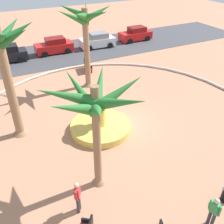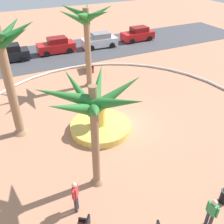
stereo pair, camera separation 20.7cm
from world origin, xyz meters
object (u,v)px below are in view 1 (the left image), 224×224
at_px(parked_car_second, 54,46).
at_px(parked_car_rightmost, 136,34).
at_px(person_cyclist_photo, 78,196).
at_px(fountain, 101,126).
at_px(bench_north, 88,67).
at_px(parked_car_third, 97,41).
at_px(palm_tree_by_curb, 94,107).
at_px(parked_car_leftmost, 6,54).
at_px(palm_tree_near_fountain, 1,53).
at_px(palm_tree_mid_plaza, 85,27).
at_px(person_cyclist_helmet, 214,211).

relative_size(parked_car_second, parked_car_rightmost, 1.00).
bearing_deg(person_cyclist_photo, fountain, 56.06).
height_order(fountain, parked_car_second, fountain).
height_order(bench_north, parked_car_third, parked_car_third).
distance_m(palm_tree_by_curb, parked_car_second, 19.54).
xyz_separation_m(fountain, parked_car_third, (6.40, 14.67, 0.48)).
relative_size(parked_car_leftmost, parked_car_second, 1.01).
bearing_deg(person_cyclist_photo, palm_tree_by_curb, 37.54).
distance_m(fountain, parked_car_third, 16.01).
bearing_deg(parked_car_second, palm_tree_near_fountain, -114.73).
bearing_deg(fountain, parked_car_third, 66.44).
bearing_deg(palm_tree_mid_plaza, person_cyclist_helmet, -91.57).
height_order(person_cyclist_helmet, parked_car_third, parked_car_third).
bearing_deg(parked_car_leftmost, palm_tree_by_curb, -85.03).
xyz_separation_m(palm_tree_near_fountain, parked_car_rightmost, (16.25, 12.97, -4.40)).
bearing_deg(parked_car_third, palm_tree_near_fountain, -130.82).
bearing_deg(parked_car_second, parked_car_third, -4.31).
distance_m(person_cyclist_helmet, person_cyclist_photo, 5.54).
relative_size(palm_tree_mid_plaza, parked_car_leftmost, 1.58).
distance_m(palm_tree_near_fountain, palm_tree_mid_plaza, 7.53).
height_order(person_cyclist_photo, parked_car_second, person_cyclist_photo).
bearing_deg(palm_tree_by_curb, bench_north, 69.55).
bearing_deg(person_cyclist_helmet, palm_tree_by_curb, 127.71).
bearing_deg(palm_tree_mid_plaza, parked_car_rightmost, 41.44).
xyz_separation_m(bench_north, person_cyclist_helmet, (-1.59, -17.06, 0.56)).
height_order(palm_tree_mid_plaza, person_cyclist_photo, palm_tree_mid_plaza).
relative_size(palm_tree_by_curb, person_cyclist_helmet, 3.43).
relative_size(fountain, person_cyclist_photo, 2.21).
bearing_deg(parked_car_second, parked_car_leftmost, -176.04).
distance_m(fountain, bench_north, 9.47).
bearing_deg(person_cyclist_photo, parked_car_third, 63.64).
xyz_separation_m(palm_tree_by_curb, person_cyclist_helmet, (3.22, -4.16, -3.47)).
relative_size(palm_tree_by_curb, palm_tree_mid_plaza, 0.87).
bearing_deg(parked_car_rightmost, fountain, -128.01).
height_order(bench_north, person_cyclist_helmet, person_cyclist_helmet).
xyz_separation_m(bench_north, parked_car_leftmost, (-6.42, 5.67, 0.43)).
height_order(person_cyclist_photo, parked_car_leftmost, person_cyclist_photo).
relative_size(palm_tree_near_fountain, person_cyclist_photo, 3.98).
bearing_deg(fountain, palm_tree_by_curb, -116.68).
relative_size(palm_tree_near_fountain, parked_car_third, 1.66).
height_order(palm_tree_near_fountain, bench_north, palm_tree_near_fountain).
relative_size(palm_tree_by_curb, parked_car_second, 1.38).
bearing_deg(palm_tree_near_fountain, bench_north, 43.52).
height_order(parked_car_leftmost, parked_car_third, same).
relative_size(bench_north, parked_car_third, 0.41).
height_order(palm_tree_by_curb, person_cyclist_helmet, palm_tree_by_curb).
height_order(person_cyclist_helmet, parked_car_rightmost, parked_car_rightmost).
bearing_deg(parked_car_third, bench_north, -122.05).
relative_size(palm_tree_near_fountain, parked_car_second, 1.69).
xyz_separation_m(person_cyclist_photo, parked_car_second, (4.74, 19.96, -0.18)).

